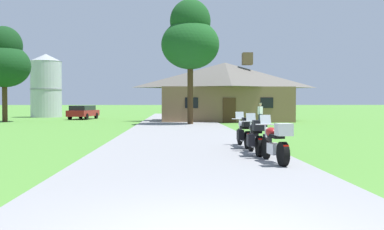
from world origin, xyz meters
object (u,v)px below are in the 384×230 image
tree_by_lodge_front (190,38)px  motorcycle_silver_farthest_in_row (245,133)px  metal_silo_distant (46,86)px  motorcycle_red_nearest_to_camera (276,143)px  bystander_white_shirt_near_lodge (260,113)px  tree_left_far (4,60)px  parked_red_suv_far_left (83,112)px  motorcycle_black_second_in_row (256,137)px

tree_by_lodge_front → motorcycle_silver_farthest_in_row: bearing=-85.5°
tree_by_lodge_front → metal_silo_distant: (-16.03, 17.34, -2.98)m
motorcycle_red_nearest_to_camera → bystander_white_shirt_near_lodge: bearing=74.2°
motorcycle_red_nearest_to_camera → tree_left_far: 32.22m
parked_red_suv_far_left → motorcycle_silver_farthest_in_row: bearing=-58.3°
motorcycle_red_nearest_to_camera → parked_red_suv_far_left: 34.44m
motorcycle_red_nearest_to_camera → tree_left_far: tree_left_far is taller
motorcycle_silver_farthest_in_row → tree_by_lodge_front: tree_by_lodge_front is taller
metal_silo_distant → motorcycle_black_second_in_row: bearing=-64.6°
motorcycle_silver_farthest_in_row → bystander_white_shirt_near_lodge: bystander_white_shirt_near_lodge is taller
metal_silo_distant → parked_red_suv_far_left: metal_silo_distant is taller
bystander_white_shirt_near_lodge → metal_silo_distant: 28.27m
parked_red_suv_far_left → bystander_white_shirt_near_lodge: bearing=-29.0°
metal_silo_distant → motorcycle_silver_farthest_in_row: bearing=-63.2°
bystander_white_shirt_near_lodge → parked_red_suv_far_left: (-15.68, 12.24, -0.17)m
motorcycle_silver_farthest_in_row → bystander_white_shirt_near_lodge: bearing=74.1°
motorcycle_red_nearest_to_camera → tree_left_far: size_ratio=0.25×
motorcycle_red_nearest_to_camera → metal_silo_distant: metal_silo_distant is taller
bystander_white_shirt_near_lodge → tree_by_lodge_front: (-5.19, 1.14, 5.69)m
motorcycle_silver_farthest_in_row → motorcycle_black_second_in_row: bearing=-92.4°
tree_by_lodge_front → tree_left_far: bearing=161.6°
motorcycle_black_second_in_row → motorcycle_silver_farthest_in_row: 2.16m
tree_left_far → metal_silo_distant: 12.11m
motorcycle_red_nearest_to_camera → tree_by_lodge_front: tree_by_lodge_front is taller
motorcycle_red_nearest_to_camera → motorcycle_silver_farthest_in_row: 4.07m
motorcycle_silver_farthest_in_row → parked_red_suv_far_left: (-11.84, 28.21, 0.17)m
motorcycle_red_nearest_to_camera → tree_by_lodge_front: size_ratio=0.22×
motorcycle_red_nearest_to_camera → motorcycle_silver_farthest_in_row: size_ratio=1.00×
tree_by_lodge_front → bystander_white_shirt_near_lodge: bearing=-12.4°
motorcycle_black_second_in_row → bystander_white_shirt_near_lodge: 18.54m
motorcycle_red_nearest_to_camera → motorcycle_black_second_in_row: (-0.17, 1.90, -0.01)m
motorcycle_red_nearest_to_camera → parked_red_suv_far_left: size_ratio=0.43×
parked_red_suv_far_left → motorcycle_red_nearest_to_camera: bearing=-60.7°
motorcycle_red_nearest_to_camera → motorcycle_black_second_in_row: 1.91m
tree_left_far → metal_silo_distant: tree_left_far is taller
motorcycle_red_nearest_to_camera → tree_left_far: (-17.62, 26.54, 4.83)m
motorcycle_silver_farthest_in_row → metal_silo_distant: metal_silo_distant is taller
motorcycle_red_nearest_to_camera → tree_left_far: bearing=118.1°
motorcycle_silver_farthest_in_row → parked_red_suv_far_left: 30.60m
bystander_white_shirt_near_lodge → motorcycle_black_second_in_row: bearing=36.0°
tree_left_far → tree_by_lodge_front: tree_by_lodge_front is taller
metal_silo_distant → parked_red_suv_far_left: size_ratio=1.52×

